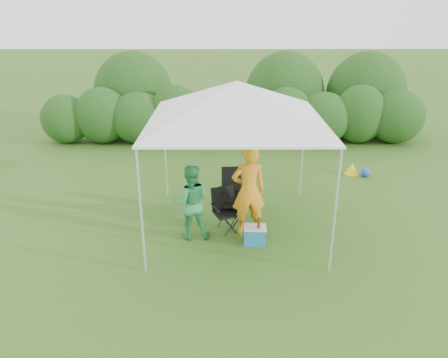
{
  "coord_description": "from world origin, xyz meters",
  "views": [
    {
      "loc": [
        -0.23,
        -7.04,
        4.08
      ],
      "look_at": [
        -0.22,
        0.4,
        1.05
      ],
      "focal_mm": 35.0,
      "sensor_mm": 36.0,
      "label": 1
    }
  ],
  "objects_px": {
    "chair_left": "(225,206)",
    "man": "(249,191)",
    "canopy": "(236,102)",
    "chair_right": "(238,192)",
    "cooler": "(255,235)",
    "woman": "(191,202)"
  },
  "relations": [
    {
      "from": "canopy",
      "to": "woman",
      "type": "distance_m",
      "value": 1.97
    },
    {
      "from": "canopy",
      "to": "chair_left",
      "type": "xyz_separation_m",
      "value": [
        -0.19,
        -0.06,
        -2.0
      ]
    },
    {
      "from": "chair_left",
      "to": "cooler",
      "type": "distance_m",
      "value": 0.84
    },
    {
      "from": "chair_right",
      "to": "cooler",
      "type": "relative_size",
      "value": 2.59
    },
    {
      "from": "canopy",
      "to": "man",
      "type": "xyz_separation_m",
      "value": [
        0.23,
        -0.22,
        -1.6
      ]
    },
    {
      "from": "chair_right",
      "to": "cooler",
      "type": "bearing_deg",
      "value": -75.97
    },
    {
      "from": "chair_right",
      "to": "woman",
      "type": "bearing_deg",
      "value": -147.01
    },
    {
      "from": "chair_right",
      "to": "woman",
      "type": "xyz_separation_m",
      "value": [
        -0.88,
        -0.65,
        0.1
      ]
    },
    {
      "from": "chair_left",
      "to": "man",
      "type": "xyz_separation_m",
      "value": [
        0.43,
        -0.16,
        0.4
      ]
    },
    {
      "from": "canopy",
      "to": "chair_left",
      "type": "relative_size",
      "value": 3.76
    },
    {
      "from": "canopy",
      "to": "chair_left",
      "type": "distance_m",
      "value": 2.0
    },
    {
      "from": "chair_left",
      "to": "canopy",
      "type": "bearing_deg",
      "value": -4.11
    },
    {
      "from": "chair_right",
      "to": "man",
      "type": "height_order",
      "value": "man"
    },
    {
      "from": "woman",
      "to": "cooler",
      "type": "xyz_separation_m",
      "value": [
        1.16,
        -0.26,
        -0.54
      ]
    },
    {
      "from": "woman",
      "to": "cooler",
      "type": "bearing_deg",
      "value": 161.36
    },
    {
      "from": "man",
      "to": "canopy",
      "type": "bearing_deg",
      "value": -53.02
    },
    {
      "from": "canopy",
      "to": "chair_left",
      "type": "height_order",
      "value": "canopy"
    },
    {
      "from": "chair_left",
      "to": "cooler",
      "type": "relative_size",
      "value": 1.97
    },
    {
      "from": "canopy",
      "to": "woman",
      "type": "bearing_deg",
      "value": -155.64
    },
    {
      "from": "chair_left",
      "to": "man",
      "type": "height_order",
      "value": "man"
    },
    {
      "from": "cooler",
      "to": "canopy",
      "type": "bearing_deg",
      "value": 121.18
    },
    {
      "from": "chair_right",
      "to": "man",
      "type": "relative_size",
      "value": 0.63
    }
  ]
}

